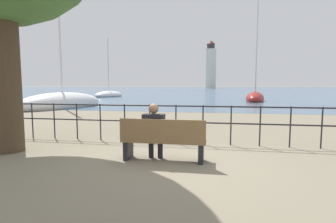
{
  "coord_description": "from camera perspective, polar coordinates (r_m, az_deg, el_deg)",
  "views": [
    {
      "loc": [
        1.05,
        -5.31,
        1.58
      ],
      "look_at": [
        0.0,
        0.5,
        0.99
      ],
      "focal_mm": 28.0,
      "sensor_mm": 36.0,
      "label": 1
    }
  ],
  "objects": [
    {
      "name": "seated_person_left",
      "position": [
        5.54,
        -3.05,
        -3.8
      ],
      "size": [
        0.45,
        0.35,
        1.2
      ],
      "color": "black",
      "rests_on": "ground_plane"
    },
    {
      "name": "sailboat_2",
      "position": [
        27.62,
        18.42,
        2.96
      ],
      "size": [
        2.69,
        5.56,
        12.82
      ],
      "rotation": [
        0.0,
        0.0,
        -0.19
      ],
      "color": "maroon",
      "rests_on": "ground_plane"
    },
    {
      "name": "sailboat_0",
      "position": [
        19.79,
        -22.0,
        1.74
      ],
      "size": [
        4.3,
        7.33,
        9.99
      ],
      "rotation": [
        0.0,
        0.0,
        -0.29
      ],
      "color": "silver",
      "rests_on": "ground_plane"
    },
    {
      "name": "ground_plane",
      "position": [
        5.64,
        -0.92,
        -10.56
      ],
      "size": [
        1000.0,
        1000.0,
        0.0
      ],
      "primitive_type": "plane",
      "color": "#7A705B"
    },
    {
      "name": "harbor_lighthouse",
      "position": [
        135.39,
        9.25,
        9.7
      ],
      "size": [
        5.45,
        5.45,
        23.89
      ],
      "color": "silver",
      "rests_on": "ground_plane"
    },
    {
      "name": "park_bench",
      "position": [
        5.47,
        -1.06,
        -6.4
      ],
      "size": [
        1.77,
        0.45,
        0.9
      ],
      "color": "brown",
      "rests_on": "ground_plane"
    },
    {
      "name": "sailboat_1",
      "position": [
        37.15,
        -12.75,
        3.58
      ],
      "size": [
        3.66,
        5.7,
        8.32
      ],
      "rotation": [
        0.0,
        0.0,
        -0.23
      ],
      "color": "silver",
      "rests_on": "ground_plane"
    },
    {
      "name": "harbor_water",
      "position": [
        165.16,
        9.93,
        5.11
      ],
      "size": [
        600.0,
        300.0,
        0.01
      ],
      "color": "#47607A",
      "rests_on": "ground_plane"
    },
    {
      "name": "promenade_railing",
      "position": [
        7.15,
        1.73,
        -1.39
      ],
      "size": [
        10.33,
        0.04,
        1.05
      ],
      "color": "black",
      "rests_on": "ground_plane"
    }
  ]
}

